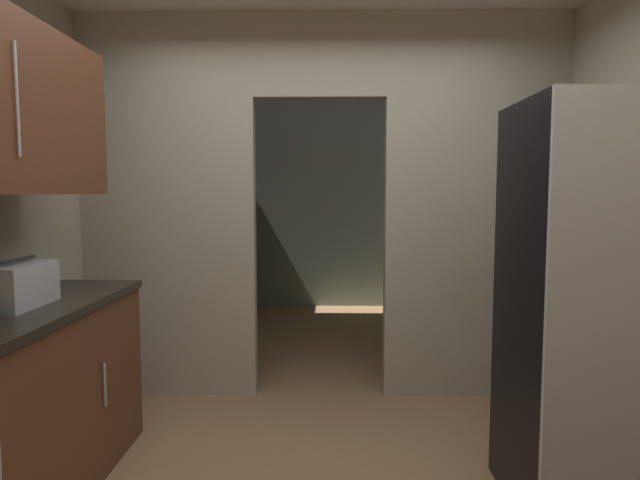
% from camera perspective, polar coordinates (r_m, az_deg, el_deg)
% --- Properties ---
extents(kitchen_partition, '(3.40, 0.12, 2.68)m').
position_cam_1_polar(kitchen_partition, '(3.85, 0.26, 4.48)').
color(kitchen_partition, '#ADA899').
rests_on(kitchen_partition, ground).
extents(adjoining_room_shell, '(3.40, 3.15, 2.68)m').
position_cam_1_polar(adjoining_room_shell, '(5.95, 0.45, 3.90)').
color(adjoining_room_shell, gray).
rests_on(adjoining_room_shell, ground).
extents(refrigerator, '(0.82, 0.71, 1.85)m').
position_cam_1_polar(refrigerator, '(2.78, 27.98, -6.44)').
color(refrigerator, black).
rests_on(refrigerator, ground).
extents(boombox, '(0.19, 0.38, 0.22)m').
position_cam_1_polar(boombox, '(2.82, -29.06, -4.19)').
color(boombox, '#B2B2B7').
rests_on(boombox, lower_cabinet_run).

